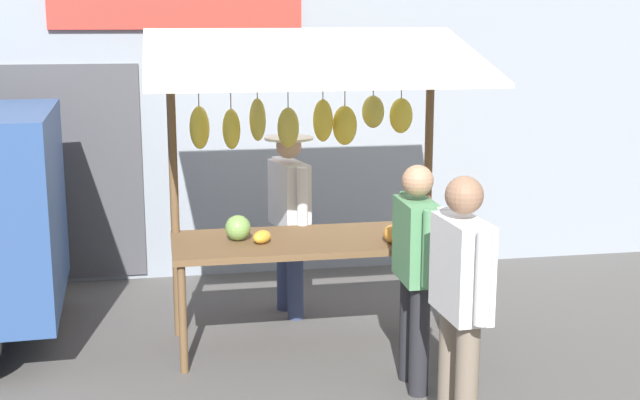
% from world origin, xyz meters
% --- Properties ---
extents(ground_plane, '(40.00, 40.00, 0.00)m').
position_xyz_m(ground_plane, '(0.00, 0.00, 0.00)').
color(ground_plane, '#514F4C').
extents(street_backdrop, '(9.00, 0.30, 3.40)m').
position_xyz_m(street_backdrop, '(0.06, -2.20, 1.70)').
color(street_backdrop, '#8C939E').
rests_on(street_backdrop, ground).
extents(market_stall, '(2.50, 1.46, 2.50)m').
position_xyz_m(market_stall, '(0.01, -0.06, 1.56)').
color(market_stall, brown).
rests_on(market_stall, ground).
extents(vendor_with_sunhat, '(0.42, 0.68, 1.62)m').
position_xyz_m(vendor_with_sunhat, '(0.07, -0.75, 0.95)').
color(vendor_with_sunhat, navy).
rests_on(vendor_with_sunhat, ground).
extents(shopper_with_ponytail, '(0.23, 0.69, 1.60)m').
position_xyz_m(shopper_with_ponytail, '(-0.56, 0.94, 0.92)').
color(shopper_with_ponytail, '#232328').
rests_on(shopper_with_ponytail, ground).
extents(shopper_in_striped_shirt, '(0.24, 0.71, 1.68)m').
position_xyz_m(shopper_in_striped_shirt, '(-0.58, 1.78, 0.98)').
color(shopper_in_striped_shirt, '#726656').
rests_on(shopper_in_striped_shirt, ground).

